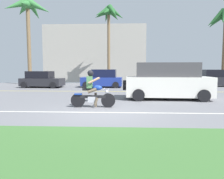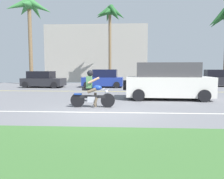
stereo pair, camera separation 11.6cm
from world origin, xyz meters
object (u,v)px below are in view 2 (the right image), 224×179
(suv_nearby, at_px, (168,82))
(parked_car_3, at_px, (219,79))
(parked_car_1, at_px, (104,79))
(palm_tree_2, at_px, (29,11))
(parked_car_2, at_px, (165,80))
(palm_tree_0, at_px, (110,17))
(motorcyclist, at_px, (92,92))
(parked_car_0, at_px, (43,80))

(suv_nearby, distance_m, parked_car_3, 11.50)
(parked_car_1, distance_m, palm_tree_2, 10.87)
(parked_car_2, xyz_separation_m, palm_tree_2, (-13.69, 1.85, 6.97))
(palm_tree_0, xyz_separation_m, palm_tree_2, (-8.30, -0.69, 0.58))
(suv_nearby, relative_size, palm_tree_0, 0.59)
(suv_nearby, xyz_separation_m, parked_car_1, (-4.34, 7.83, -0.22))
(parked_car_1, height_order, palm_tree_2, palm_tree_2)
(motorcyclist, distance_m, palm_tree_0, 15.50)
(parked_car_2, bearing_deg, parked_car_1, -171.35)
(motorcyclist, distance_m, parked_car_2, 12.69)
(parked_car_0, xyz_separation_m, parked_car_3, (16.45, 2.07, 0.06))
(parked_car_1, bearing_deg, parked_car_3, 8.24)
(parked_car_0, distance_m, parked_car_1, 5.52)
(suv_nearby, height_order, parked_car_1, suv_nearby)
(motorcyclist, relative_size, parked_car_0, 0.52)
(parked_car_3, xyz_separation_m, palm_tree_0, (-10.61, 1.83, 6.30))
(palm_tree_0, bearing_deg, motorcyclist, -89.17)
(motorcyclist, xyz_separation_m, palm_tree_0, (-0.20, 14.13, 6.36))
(parked_car_0, xyz_separation_m, parked_car_1, (5.50, 0.49, 0.06))
(motorcyclist, distance_m, parked_car_3, 16.11)
(parked_car_0, bearing_deg, parked_car_2, 6.90)
(suv_nearby, relative_size, parked_car_0, 1.28)
(parked_car_2, height_order, parked_car_3, parked_car_3)
(parked_car_0, height_order, palm_tree_2, palm_tree_2)
(parked_car_2, relative_size, palm_tree_0, 0.48)
(parked_car_0, xyz_separation_m, palm_tree_2, (-2.47, 3.21, 6.94))
(parked_car_0, distance_m, parked_car_2, 11.31)
(suv_nearby, height_order, palm_tree_0, palm_tree_0)
(parked_car_1, bearing_deg, palm_tree_2, 161.13)
(motorcyclist, xyz_separation_m, parked_car_3, (10.41, 12.30, 0.05))
(suv_nearby, bearing_deg, parked_car_2, 80.97)
(parked_car_3, bearing_deg, parked_car_0, -172.82)
(parked_car_0, distance_m, parked_car_3, 16.58)
(parked_car_2, relative_size, parked_car_3, 1.03)
(palm_tree_2, bearing_deg, parked_car_2, -7.70)
(motorcyclist, bearing_deg, parked_car_1, 92.88)
(parked_car_1, relative_size, parked_car_2, 0.94)
(parked_car_1, bearing_deg, parked_car_2, 8.65)
(parked_car_0, relative_size, parked_car_3, 0.99)
(suv_nearby, relative_size, parked_car_1, 1.31)
(motorcyclist, relative_size, suv_nearby, 0.40)
(parked_car_3, relative_size, palm_tree_2, 0.42)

